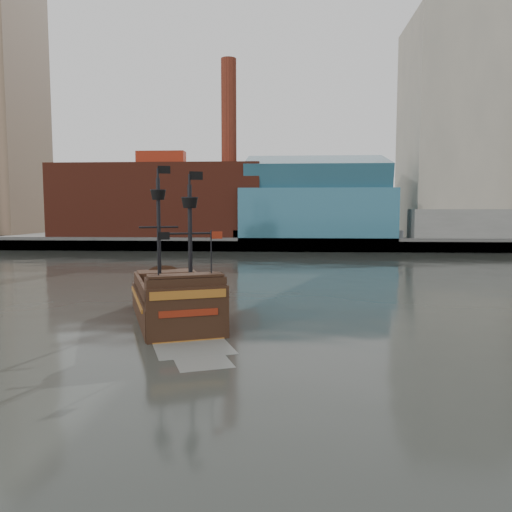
{
  "coord_description": "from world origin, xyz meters",
  "views": [
    {
      "loc": [
        4.47,
        -31.57,
        7.88
      ],
      "look_at": [
        1.78,
        10.2,
        4.0
      ],
      "focal_mm": 35.0,
      "sensor_mm": 36.0,
      "label": 1
    }
  ],
  "objects": [
    {
      "name": "pirate_ship",
      "position": [
        -3.61,
        3.13,
        1.08
      ],
      "size": [
        10.09,
        16.53,
        11.9
      ],
      "rotation": [
        0.0,
        0.0,
        0.37
      ],
      "color": "black",
      "rests_on": "ground"
    },
    {
      "name": "seawall",
      "position": [
        0.0,
        62.5,
        1.3
      ],
      "size": [
        220.0,
        1.0,
        2.6
      ],
      "primitive_type": "cube",
      "color": "#4C4C49",
      "rests_on": "ground"
    },
    {
      "name": "promenade_far",
      "position": [
        0.0,
        92.0,
        1.0
      ],
      "size": [
        220.0,
        60.0,
        2.0
      ],
      "primitive_type": "cube",
      "color": "slate",
      "rests_on": "ground"
    },
    {
      "name": "skyline",
      "position": [
        5.21,
        84.56,
        24.55
      ],
      "size": [
        149.0,
        45.0,
        62.0
      ],
      "color": "#7A5E49",
      "rests_on": "promenade_far"
    },
    {
      "name": "ground",
      "position": [
        0.0,
        0.0,
        0.0
      ],
      "size": [
        400.0,
        400.0,
        0.0
      ],
      "primitive_type": "plane",
      "color": "#282B26",
      "rests_on": "ground"
    }
  ]
}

